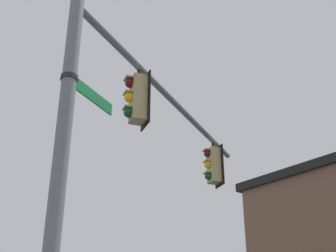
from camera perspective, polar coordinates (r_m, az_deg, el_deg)
The scene contains 5 objects.
signal_pole at distance 6.95m, azimuth -13.42°, elevation -5.08°, with size 0.25×0.25×7.81m, color slate.
mast_arm at distance 11.35m, azimuth 0.83°, elevation 2.94°, with size 0.16×0.16×8.16m, color slate.
traffic_light_nearest_pole at distance 9.55m, azimuth -3.90°, elevation 3.44°, with size 0.54×0.49×1.31m.
traffic_light_mid_inner at distance 13.33m, azimuth 5.69°, elevation -4.93°, with size 0.54×0.49×1.31m.
street_name_sign at distance 7.85m, azimuth -10.61°, elevation 4.62°, with size 1.03×1.08×0.22m.
Camera 1 is at (-6.52, 0.77, 1.63)m, focal length 48.56 mm.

